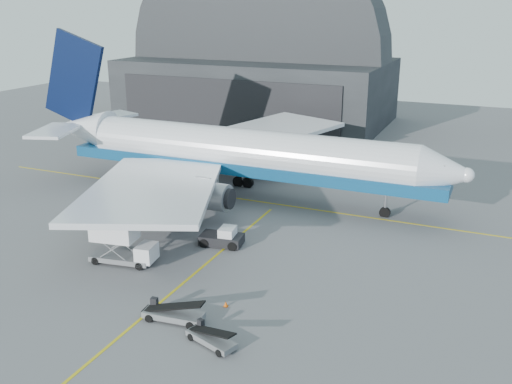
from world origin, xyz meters
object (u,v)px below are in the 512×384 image
at_px(airliner, 230,152).
at_px(belt_loader_a, 173,314).
at_px(belt_loader_b, 211,338).
at_px(catering_truck, 121,241).
at_px(pushback_tug, 223,238).

relative_size(airliner, belt_loader_a, 11.29).
relative_size(belt_loader_a, belt_loader_b, 1.17).
relative_size(airliner, belt_loader_b, 13.16).
xyz_separation_m(catering_truck, belt_loader_b, (13.52, -8.30, -1.60)).
bearing_deg(catering_truck, belt_loader_b, -40.49).
distance_m(airliner, catering_truck, 21.50).
bearing_deg(belt_loader_a, airliner, 101.67).
height_order(belt_loader_a, belt_loader_b, belt_loader_a).
height_order(catering_truck, belt_loader_a, catering_truck).
xyz_separation_m(airliner, belt_loader_a, (8.85, -27.90, -4.88)).
height_order(airliner, pushback_tug, airliner).
distance_m(belt_loader_a, belt_loader_b, 4.35).
distance_m(catering_truck, pushback_tug, 9.91).
bearing_deg(pushback_tug, belt_loader_b, -74.25).
bearing_deg(belt_loader_b, pushback_tug, 132.81).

